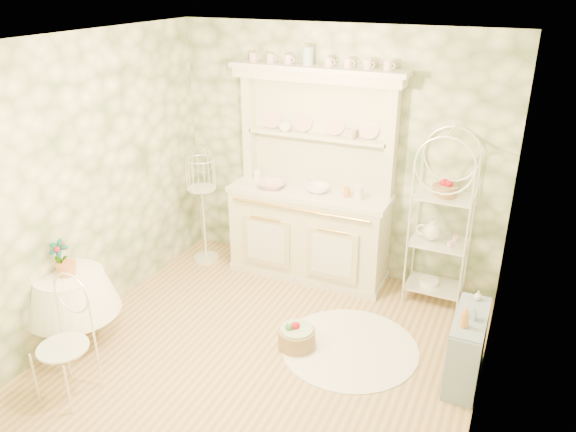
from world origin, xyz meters
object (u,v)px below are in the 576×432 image
at_px(round_table, 73,306).
at_px(cafe_chair, 63,350).
at_px(floor_basket, 297,337).
at_px(birdcage_stand, 203,208).
at_px(bakers_rack, 442,214).
at_px(kitchen_dresser, 310,178).
at_px(side_shelf, 467,349).

distance_m(round_table, cafe_chair, 0.71).
bearing_deg(cafe_chair, floor_basket, 44.24).
distance_m(round_table, birdcage_stand, 1.91).
relative_size(bakers_rack, floor_basket, 6.25).
height_order(cafe_chair, birdcage_stand, birdcage_stand).
xyz_separation_m(birdcage_stand, floor_basket, (1.66, -1.12, -0.56)).
xyz_separation_m(kitchen_dresser, birdcage_stand, (-1.24, -0.19, -0.48)).
bearing_deg(side_shelf, cafe_chair, -148.57).
xyz_separation_m(kitchen_dresser, bakers_rack, (1.39, 0.04, -0.18)).
relative_size(side_shelf, floor_basket, 2.18).
bearing_deg(round_table, bakers_rack, 36.55).
height_order(side_shelf, floor_basket, side_shelf).
bearing_deg(cafe_chair, bakers_rack, 49.56).
relative_size(kitchen_dresser, cafe_chair, 2.67).
bearing_deg(bakers_rack, side_shelf, -66.19).
xyz_separation_m(bakers_rack, birdcage_stand, (-2.63, -0.23, -0.30)).
bearing_deg(floor_basket, cafe_chair, -137.33).
bearing_deg(floor_basket, round_table, -157.96).
bearing_deg(bakers_rack, birdcage_stand, -173.42).
xyz_separation_m(bakers_rack, cafe_chair, (-2.40, -2.67, -0.54)).
height_order(kitchen_dresser, bakers_rack, kitchen_dresser).
relative_size(bakers_rack, round_table, 2.45).
bearing_deg(round_table, cafe_chair, -52.00).
relative_size(birdcage_stand, floor_basket, 4.29).
height_order(kitchen_dresser, floor_basket, kitchen_dresser).
distance_m(kitchen_dresser, side_shelf, 2.35).
xyz_separation_m(round_table, cafe_chair, (0.44, -0.56, 0.04)).
relative_size(kitchen_dresser, birdcage_stand, 1.73).
relative_size(side_shelf, cafe_chair, 0.79).
height_order(kitchen_dresser, cafe_chair, kitchen_dresser).
distance_m(bakers_rack, floor_basket, 1.88).
distance_m(kitchen_dresser, round_table, 2.64).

